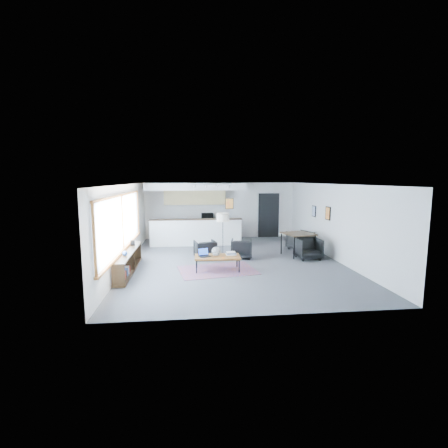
{
  "coord_description": "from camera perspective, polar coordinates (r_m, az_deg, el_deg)",
  "views": [
    {
      "loc": [
        -1.49,
        -10.67,
        2.77
      ],
      "look_at": [
        -0.28,
        0.4,
        1.22
      ],
      "focal_mm": 26.0,
      "sensor_mm": 36.0,
      "label": 1
    }
  ],
  "objects": [
    {
      "name": "kilim_rug",
      "position": [
        10.01,
        -1.17,
        -8.1
      ],
      "size": [
        2.51,
        1.91,
        0.01
      ],
      "rotation": [
        0.0,
        0.0,
        0.16
      ],
      "color": "#623A4C",
      "rests_on": "floor"
    },
    {
      "name": "floor_lamp",
      "position": [
        11.59,
        -0.2,
        0.92
      ],
      "size": [
        0.49,
        0.49,
        1.56
      ],
      "rotation": [
        0.0,
        0.0,
        0.1
      ],
      "color": "black",
      "rests_on": "floor"
    },
    {
      "name": "dining_table",
      "position": [
        12.05,
        12.92,
        -1.92
      ],
      "size": [
        1.19,
        1.19,
        0.83
      ],
      "rotation": [
        0.0,
        0.0,
        0.24
      ],
      "color": "black",
      "rests_on": "floor"
    },
    {
      "name": "kitchenette",
      "position": [
        14.45,
        -5.06,
        2.36
      ],
      "size": [
        4.2,
        1.96,
        2.6
      ],
      "color": "white",
      "rests_on": "floor"
    },
    {
      "name": "armchair_left",
      "position": [
        11.34,
        -3.34,
        -4.37
      ],
      "size": [
        0.8,
        0.77,
        0.72
      ],
      "primitive_type": "imported",
      "rotation": [
        0.0,
        0.0,
        3.33
      ],
      "color": "black",
      "rests_on": "floor"
    },
    {
      "name": "doorway",
      "position": [
        15.66,
        7.81,
        1.63
      ],
      "size": [
        1.1,
        0.12,
        2.15
      ],
      "color": "black",
      "rests_on": "room"
    },
    {
      "name": "window",
      "position": [
        10.06,
        -17.49,
        0.04
      ],
      "size": [
        0.1,
        5.95,
        1.66
      ],
      "color": "#8CBFFF",
      "rests_on": "room"
    },
    {
      "name": "track_light",
      "position": [
        12.91,
        -2.26,
        6.84
      ],
      "size": [
        1.6,
        0.07,
        0.15
      ],
      "color": "silver",
      "rests_on": "room"
    },
    {
      "name": "dining_chair_near",
      "position": [
        11.68,
        14.58,
        -4.31
      ],
      "size": [
        0.71,
        0.67,
        0.7
      ],
      "primitive_type": "imported",
      "rotation": [
        0.0,
        0.0,
        0.06
      ],
      "color": "black",
      "rests_on": "floor"
    },
    {
      "name": "coaster",
      "position": [
        9.65,
        -0.16,
        -5.98
      ],
      "size": [
        0.12,
        0.12,
        0.01
      ],
      "rotation": [
        0.0,
        0.0,
        0.41
      ],
      "color": "#E5590C",
      "rests_on": "coffee_table"
    },
    {
      "name": "ceramic_pot",
      "position": [
        9.87,
        -1.4,
        -4.86
      ],
      "size": [
        0.28,
        0.28,
        0.28
      ],
      "rotation": [
        0.0,
        0.0,
        -0.4
      ],
      "color": "gray",
      "rests_on": "coffee_table"
    },
    {
      "name": "room",
      "position": [
        10.88,
        1.69,
        0.15
      ],
      "size": [
        7.02,
        9.02,
        2.62
      ],
      "color": "#474749",
      "rests_on": "ground"
    },
    {
      "name": "wall_art_upper",
      "position": [
        13.39,
        15.53,
        2.19
      ],
      "size": [
        0.03,
        0.34,
        0.44
      ],
      "color": "black",
      "rests_on": "room"
    },
    {
      "name": "microwave",
      "position": [
        14.94,
        -2.97,
        1.52
      ],
      "size": [
        0.54,
        0.32,
        0.36
      ],
      "primitive_type": "imported",
      "rotation": [
        0.0,
        0.0,
        0.07
      ],
      "color": "black",
      "rests_on": "kitchenette"
    },
    {
      "name": "coffee_table",
      "position": [
        9.91,
        -1.17,
        -5.83
      ],
      "size": [
        1.4,
        0.8,
        0.45
      ],
      "rotation": [
        0.0,
        0.0,
        -0.04
      ],
      "color": "brown",
      "rests_on": "floor"
    },
    {
      "name": "wall_art_lower",
      "position": [
        12.2,
        17.79,
        1.8
      ],
      "size": [
        0.03,
        0.38,
        0.48
      ],
      "color": "black",
      "rests_on": "room"
    },
    {
      "name": "book_stack",
      "position": [
        10.04,
        1.24,
        -5.19
      ],
      "size": [
        0.32,
        0.26,
        0.1
      ],
      "rotation": [
        0.0,
        0.0,
        0.02
      ],
      "color": "silver",
      "rests_on": "coffee_table"
    },
    {
      "name": "dining_chair_far",
      "position": [
        13.09,
        13.21,
        -2.94
      ],
      "size": [
        0.87,
        0.85,
        0.7
      ],
      "primitive_type": "imported",
      "rotation": [
        0.0,
        0.0,
        3.52
      ],
      "color": "black",
      "rests_on": "floor"
    },
    {
      "name": "armchair_right",
      "position": [
        11.46,
        3.1,
        -4.18
      ],
      "size": [
        0.83,
        0.79,
        0.74
      ],
      "primitive_type": "imported",
      "rotation": [
        0.0,
        0.0,
        2.96
      ],
      "color": "black",
      "rests_on": "floor"
    },
    {
      "name": "laptop",
      "position": [
        9.88,
        -3.54,
        -5.27
      ],
      "size": [
        0.4,
        0.37,
        0.24
      ],
      "rotation": [
        0.0,
        0.0,
        0.35
      ],
      "color": "black",
      "rests_on": "coffee_table"
    },
    {
      "name": "console",
      "position": [
        10.09,
        -16.48,
        -6.42
      ],
      "size": [
        0.35,
        3.0,
        0.8
      ],
      "color": "black",
      "rests_on": "floor"
    }
  ]
}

